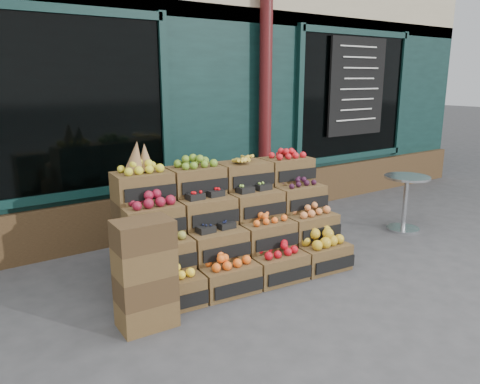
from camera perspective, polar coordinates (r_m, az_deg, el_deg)
ground at (r=4.97m, az=6.68°, el=-10.85°), size 60.00×60.00×0.00m
shop_facade at (r=8.98m, az=-15.95°, el=15.47°), size 12.00×6.24×4.80m
crate_display at (r=5.08m, az=-1.19°, el=-4.69°), size 2.44×1.37×1.46m
spare_crates at (r=4.03m, az=-11.51°, el=-9.81°), size 0.49×0.35×0.94m
bistro_table at (r=6.78m, az=19.53°, el=-0.53°), size 0.61×0.61×0.76m
shopkeeper at (r=6.60m, az=-17.95°, el=4.86°), size 0.88×0.65×2.22m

